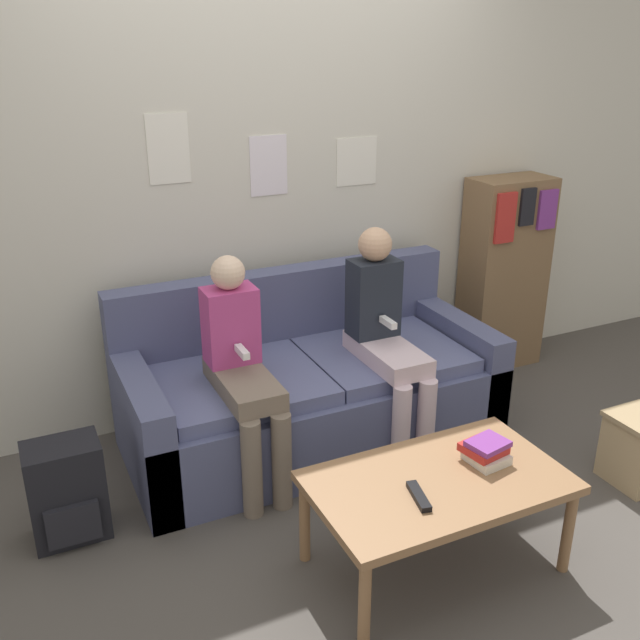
{
  "coord_description": "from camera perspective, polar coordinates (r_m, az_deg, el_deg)",
  "views": [
    {
      "loc": [
        -1.34,
        -2.43,
        1.99
      ],
      "look_at": [
        0.0,
        0.4,
        0.72
      ],
      "focal_mm": 40.0,
      "sensor_mm": 36.0,
      "label": 1
    }
  ],
  "objects": [
    {
      "name": "person_left",
      "position": [
        3.24,
        -6.29,
        -3.64
      ],
      "size": [
        0.24,
        0.57,
        1.07
      ],
      "color": "#756656",
      "rests_on": "ground_plane"
    },
    {
      "name": "tv_remote",
      "position": [
        2.7,
        7.9,
        -13.79
      ],
      "size": [
        0.08,
        0.17,
        0.02
      ],
      "rotation": [
        0.0,
        0.0,
        -0.22
      ],
      "color": "black",
      "rests_on": "coffee_table"
    },
    {
      "name": "wall_back",
      "position": [
        3.8,
        -4.3,
        11.59
      ],
      "size": [
        8.0,
        0.06,
        2.6
      ],
      "color": "beige",
      "rests_on": "ground_plane"
    },
    {
      "name": "backpack",
      "position": [
        3.22,
        -19.58,
        -12.84
      ],
      "size": [
        0.3,
        0.24,
        0.44
      ],
      "color": "black",
      "rests_on": "ground_plane"
    },
    {
      "name": "book_stack",
      "position": [
        2.93,
        13.12,
        -10.17
      ],
      "size": [
        0.18,
        0.18,
        0.09
      ],
      "color": "silver",
      "rests_on": "coffee_table"
    },
    {
      "name": "bookshelf",
      "position": [
        4.56,
        14.49,
        3.63
      ],
      "size": [
        0.5,
        0.29,
        1.19
      ],
      "color": "brown",
      "rests_on": "ground_plane"
    },
    {
      "name": "ground_plane",
      "position": [
        3.42,
        2.97,
        -13.54
      ],
      "size": [
        10.0,
        10.0,
        0.0
      ],
      "primitive_type": "plane",
      "color": "#4C4742"
    },
    {
      "name": "couch",
      "position": [
        3.69,
        -0.93,
        -5.57
      ],
      "size": [
        1.87,
        0.85,
        0.83
      ],
      "color": "#4C5175",
      "rests_on": "ground_plane"
    },
    {
      "name": "person_right",
      "position": [
        3.52,
        5.24,
        -0.95
      ],
      "size": [
        0.24,
        0.57,
        1.11
      ],
      "color": "silver",
      "rests_on": "ground_plane"
    },
    {
      "name": "coffee_table",
      "position": [
        2.84,
        9.4,
        -13.12
      ],
      "size": [
        0.98,
        0.58,
        0.41
      ],
      "color": "#8E6642",
      "rests_on": "ground_plane"
    }
  ]
}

